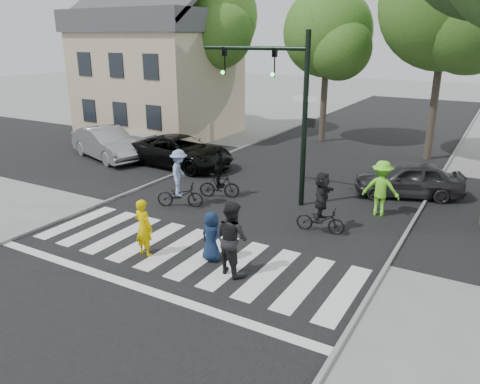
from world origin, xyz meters
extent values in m
plane|color=gray|center=(0.00, 0.00, 0.00)|extent=(120.00, 120.00, 0.00)
cube|color=black|center=(0.00, 5.00, 0.01)|extent=(10.00, 70.00, 0.01)
cube|color=black|center=(0.00, 8.00, 0.01)|extent=(70.00, 10.00, 0.01)
cube|color=gray|center=(-5.05, 5.00, 0.05)|extent=(0.10, 70.00, 0.10)
cube|color=gray|center=(5.05, 5.00, 0.05)|extent=(0.10, 70.00, 0.10)
cube|color=silver|center=(-4.50, 1.00, 0.01)|extent=(0.55, 3.00, 0.01)
cube|color=silver|center=(-3.50, 1.00, 0.01)|extent=(0.55, 3.00, 0.01)
cube|color=silver|center=(-2.50, 1.00, 0.01)|extent=(0.55, 3.00, 0.01)
cube|color=silver|center=(-1.50, 1.00, 0.01)|extent=(0.55, 3.00, 0.01)
cube|color=silver|center=(-0.50, 1.00, 0.01)|extent=(0.55, 3.00, 0.01)
cube|color=silver|center=(0.50, 1.00, 0.01)|extent=(0.55, 3.00, 0.01)
cube|color=silver|center=(1.50, 1.00, 0.01)|extent=(0.55, 3.00, 0.01)
cube|color=silver|center=(2.50, 1.00, 0.01)|extent=(0.55, 3.00, 0.01)
cube|color=silver|center=(3.50, 1.00, 0.01)|extent=(0.55, 3.00, 0.01)
cube|color=silver|center=(4.50, 1.00, 0.01)|extent=(0.55, 3.00, 0.01)
cube|color=silver|center=(0.00, -1.20, 0.01)|extent=(10.00, 0.30, 0.01)
cylinder|color=black|center=(1.20, 6.20, 3.00)|extent=(0.18, 0.18, 6.00)
cylinder|color=black|center=(-0.80, 6.20, 5.40)|extent=(4.00, 0.14, 0.14)
imported|color=black|center=(0.00, 6.20, 4.95)|extent=(0.16, 0.20, 1.00)
sphere|color=#19E533|center=(0.00, 6.08, 4.55)|extent=(0.14, 0.14, 0.14)
imported|color=black|center=(-2.00, 6.20, 4.95)|extent=(0.16, 0.20, 1.00)
sphere|color=#19E533|center=(-2.00, 6.08, 4.55)|extent=(0.14, 0.14, 0.14)
cube|color=black|center=(1.42, 6.20, 3.00)|extent=(0.28, 0.18, 0.30)
cube|color=#FF660C|center=(1.53, 6.20, 3.00)|extent=(0.02, 0.14, 0.20)
cube|color=white|center=(1.20, 6.20, 3.80)|extent=(0.90, 0.04, 0.18)
cylinder|color=brown|center=(-14.00, 16.20, 2.97)|extent=(0.36, 0.36, 5.95)
sphere|color=#37721E|center=(-14.00, 16.20, 6.38)|extent=(5.20, 5.20, 5.20)
sphere|color=#37721E|center=(-12.96, 15.42, 5.53)|extent=(3.64, 3.64, 3.64)
cylinder|color=brown|center=(-9.00, 15.70, 3.22)|extent=(0.36, 0.36, 6.44)
sphere|color=#37721E|center=(-9.00, 15.70, 6.90)|extent=(5.80, 5.80, 5.80)
sphere|color=#37721E|center=(-7.84, 14.83, 5.98)|extent=(4.06, 4.06, 4.06)
cylinder|color=brown|center=(-2.00, 16.80, 2.80)|extent=(0.36, 0.36, 5.60)
sphere|color=#37721E|center=(-2.00, 16.80, 6.00)|extent=(4.80, 4.80, 4.80)
sphere|color=#37721E|center=(-1.04, 16.08, 5.20)|extent=(3.36, 3.36, 3.36)
cylinder|color=brown|center=(4.00, 15.50, 3.36)|extent=(0.36, 0.36, 6.72)
sphere|color=#37721E|center=(4.00, 15.50, 7.20)|extent=(6.00, 6.00, 6.00)
sphere|color=#37721E|center=(5.20, 14.60, 6.24)|extent=(4.20, 4.20, 4.20)
cube|color=beige|center=(-11.50, 14.00, 3.00)|extent=(8.00, 7.00, 6.00)
cube|color=#47474C|center=(-11.50, 14.00, 6.60)|extent=(8.40, 7.40, 1.20)
cube|color=#47474C|center=(-11.50, 12.15, 7.60)|extent=(8.40, 3.69, 2.44)
cube|color=#47474C|center=(-11.50, 15.85, 7.60)|extent=(8.40, 3.69, 2.44)
cube|color=black|center=(-13.90, 10.48, 1.70)|extent=(1.00, 0.06, 1.30)
cube|color=black|center=(-13.90, 10.48, 4.30)|extent=(1.00, 0.06, 1.30)
cube|color=black|center=(-11.50, 10.48, 1.70)|extent=(1.00, 0.06, 1.30)
cube|color=black|center=(-11.50, 10.48, 4.30)|extent=(1.00, 0.06, 1.30)
cube|color=black|center=(-9.10, 10.48, 1.70)|extent=(1.00, 0.06, 1.30)
cube|color=black|center=(-9.10, 10.48, 4.30)|extent=(1.00, 0.06, 1.30)
cube|color=gray|center=(-10.00, 10.20, 0.40)|extent=(2.00, 1.20, 0.80)
imported|color=#F5CC00|center=(-0.97, 0.26, 0.82)|extent=(0.64, 0.45, 1.63)
imported|color=#12223F|center=(0.82, 0.93, 0.70)|extent=(0.73, 0.51, 1.40)
imported|color=black|center=(1.65, 0.58, 0.97)|extent=(1.13, 1.00, 1.94)
imported|color=black|center=(-2.46, 3.88, 0.43)|extent=(1.73, 1.21, 0.86)
imported|color=#7D93BE|center=(-2.46, 3.88, 1.26)|extent=(1.01, 1.23, 1.65)
imported|color=black|center=(-1.80, 5.44, 0.45)|extent=(1.56, 0.98, 0.91)
imported|color=black|center=(-1.80, 5.44, 1.19)|extent=(0.71, 1.00, 1.57)
imported|color=black|center=(2.67, 4.22, 0.40)|extent=(1.58, 0.72, 0.80)
imported|color=black|center=(2.67, 4.22, 1.17)|extent=(0.63, 1.47, 1.53)
imported|color=black|center=(-5.71, 8.28, 0.72)|extent=(5.30, 2.72, 1.43)
imported|color=#9B9AA0|center=(-9.74, 7.63, 0.78)|extent=(5.02, 3.05, 1.56)
imported|color=#313034|center=(4.30, 9.11, 0.67)|extent=(4.24, 2.89, 1.34)
imported|color=#73E92A|center=(3.88, 6.61, 0.95)|extent=(1.27, 0.78, 1.90)
camera|label=1|loc=(7.22, -8.64, 5.79)|focal=35.00mm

